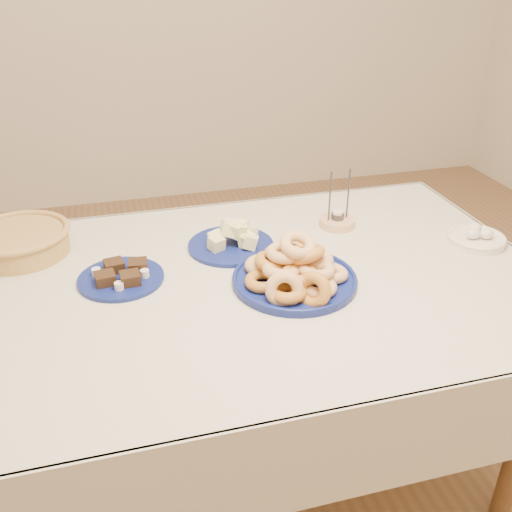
% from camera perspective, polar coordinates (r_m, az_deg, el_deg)
% --- Properties ---
extents(ground, '(5.00, 5.00, 0.00)m').
position_cam_1_polar(ground, '(2.11, -0.38, -20.05)').
color(ground, brown).
rests_on(ground, ground).
extents(dining_table, '(1.71, 1.11, 0.75)m').
position_cam_1_polar(dining_table, '(1.68, -0.45, -5.38)').
color(dining_table, brown).
rests_on(dining_table, ground).
extents(donut_platter, '(0.46, 0.46, 0.16)m').
position_cam_1_polar(donut_platter, '(1.58, 3.93, -1.62)').
color(donut_platter, navy).
rests_on(donut_platter, dining_table).
extents(melon_plate, '(0.31, 0.31, 0.09)m').
position_cam_1_polar(melon_plate, '(1.78, -2.20, 1.63)').
color(melon_plate, navy).
rests_on(melon_plate, dining_table).
extents(brownie_plate, '(0.27, 0.27, 0.04)m').
position_cam_1_polar(brownie_plate, '(1.65, -13.32, -1.99)').
color(brownie_plate, navy).
rests_on(brownie_plate, dining_table).
extents(wicker_basket, '(0.34, 0.34, 0.08)m').
position_cam_1_polar(wicker_basket, '(1.88, -22.60, 1.44)').
color(wicker_basket, olive).
rests_on(wicker_basket, dining_table).
extents(candle_holder, '(0.13, 0.13, 0.20)m').
position_cam_1_polar(candle_holder, '(1.94, 8.12, 3.48)').
color(candle_holder, tan).
rests_on(candle_holder, dining_table).
extents(egg_bowl, '(0.18, 0.18, 0.06)m').
position_cam_1_polar(egg_bowl, '(1.94, 21.21, 1.69)').
color(egg_bowl, silver).
rests_on(egg_bowl, dining_table).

